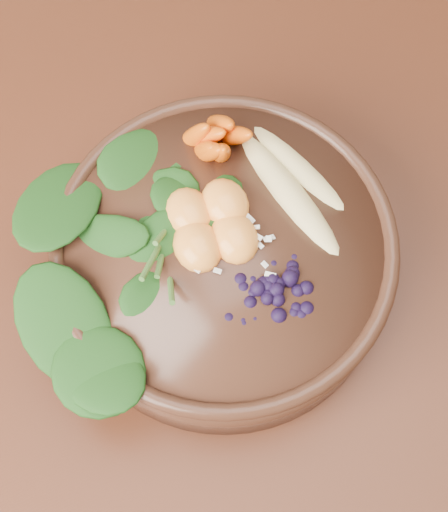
{
  "coord_description": "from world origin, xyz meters",
  "views": [
    {
      "loc": [
        -0.36,
        -0.21,
        1.37
      ],
      "look_at": [
        -0.26,
        0.0,
        0.8
      ],
      "focal_mm": 50.0,
      "sensor_mm": 36.0,
      "label": 1
    }
  ],
  "objects": [
    {
      "name": "stoneware_bowl",
      "position": [
        -0.26,
        0.0,
        0.79
      ],
      "size": [
        0.37,
        0.37,
        0.08
      ],
      "primitive_type": "cylinder",
      "rotation": [
        0.0,
        0.0,
        0.32
      ],
      "color": "#412418",
      "rests_on": "dining_table"
    },
    {
      "name": "mandarin_cluster",
      "position": [
        -0.27,
        0.02,
        0.84
      ],
      "size": [
        0.11,
        0.11,
        0.03
      ],
      "primitive_type": null,
      "rotation": [
        0.0,
        0.0,
        0.32
      ],
      "color": "orange",
      "rests_on": "stoneware_bowl"
    },
    {
      "name": "dining_table",
      "position": [
        0.0,
        0.0,
        0.66
      ],
      "size": [
        1.6,
        0.9,
        0.75
      ],
      "color": "#331C0C",
      "rests_on": "ground"
    },
    {
      "name": "carrot_cluster",
      "position": [
        -0.24,
        0.09,
        0.87
      ],
      "size": [
        0.08,
        0.08,
        0.08
      ],
      "primitive_type": null,
      "rotation": [
        0.0,
        0.0,
        0.32
      ],
      "color": "#D3590C",
      "rests_on": "stoneware_bowl"
    },
    {
      "name": "banana_halves",
      "position": [
        -0.19,
        0.03,
        0.84
      ],
      "size": [
        0.08,
        0.17,
        0.03
      ],
      "rotation": [
        0.0,
        0.0,
        0.32
      ],
      "color": "#E0CC84",
      "rests_on": "stoneware_bowl"
    },
    {
      "name": "ground",
      "position": [
        0.0,
        0.0,
        0.0
      ],
      "size": [
        4.0,
        4.0,
        0.0
      ],
      "primitive_type": "plane",
      "color": "#381E0F",
      "rests_on": "ground"
    },
    {
      "name": "kale_heap",
      "position": [
        -0.33,
        0.05,
        0.85
      ],
      "size": [
        0.23,
        0.22,
        0.04
      ],
      "primitive_type": null,
      "rotation": [
        0.0,
        0.0,
        0.32
      ],
      "color": "#1D4917",
      "rests_on": "stoneware_bowl"
    },
    {
      "name": "coconut_flakes",
      "position": [
        -0.26,
        -0.02,
        0.83
      ],
      "size": [
        0.11,
        0.1,
        0.01
      ],
      "primitive_type": null,
      "rotation": [
        0.0,
        0.0,
        0.32
      ],
      "color": "white",
      "rests_on": "stoneware_bowl"
    },
    {
      "name": "blueberry_pile",
      "position": [
        -0.24,
        -0.05,
        0.85
      ],
      "size": [
        0.16,
        0.14,
        0.04
      ],
      "primitive_type": null,
      "rotation": [
        0.0,
        0.0,
        0.32
      ],
      "color": "black",
      "rests_on": "stoneware_bowl"
    }
  ]
}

